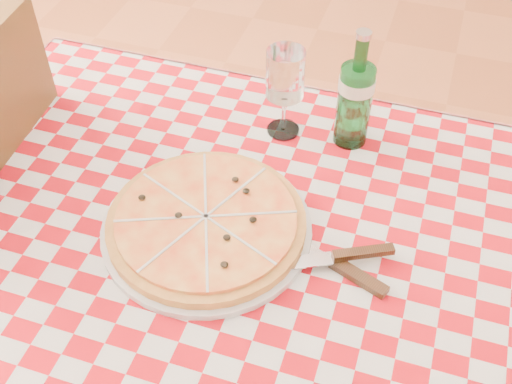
{
  "coord_description": "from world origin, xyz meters",
  "views": [
    {
      "loc": [
        0.21,
        -0.66,
        1.6
      ],
      "look_at": [
        -0.02,
        0.06,
        0.82
      ],
      "focal_mm": 45.0,
      "sensor_mm": 36.0,
      "label": 1
    }
  ],
  "objects_px": {
    "water_bottle": "(356,89)",
    "wine_glass": "(285,93)",
    "dining_table": "(256,278)",
    "pizza_plate": "(206,222)"
  },
  "relations": [
    {
      "from": "dining_table",
      "to": "water_bottle",
      "type": "xyz_separation_m",
      "value": [
        0.09,
        0.31,
        0.22
      ]
    },
    {
      "from": "water_bottle",
      "to": "wine_glass",
      "type": "distance_m",
      "value": 0.14
    },
    {
      "from": "water_bottle",
      "to": "wine_glass",
      "type": "height_order",
      "value": "water_bottle"
    },
    {
      "from": "dining_table",
      "to": "pizza_plate",
      "type": "distance_m",
      "value": 0.15
    },
    {
      "from": "water_bottle",
      "to": "wine_glass",
      "type": "relative_size",
      "value": 1.31
    },
    {
      "from": "dining_table",
      "to": "wine_glass",
      "type": "xyz_separation_m",
      "value": [
        -0.04,
        0.29,
        0.19
      ]
    },
    {
      "from": "pizza_plate",
      "to": "water_bottle",
      "type": "distance_m",
      "value": 0.37
    },
    {
      "from": "pizza_plate",
      "to": "water_bottle",
      "type": "relative_size",
      "value": 1.48
    },
    {
      "from": "dining_table",
      "to": "wine_glass",
      "type": "relative_size",
      "value": 6.44
    },
    {
      "from": "pizza_plate",
      "to": "water_bottle",
      "type": "height_order",
      "value": "water_bottle"
    }
  ]
}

